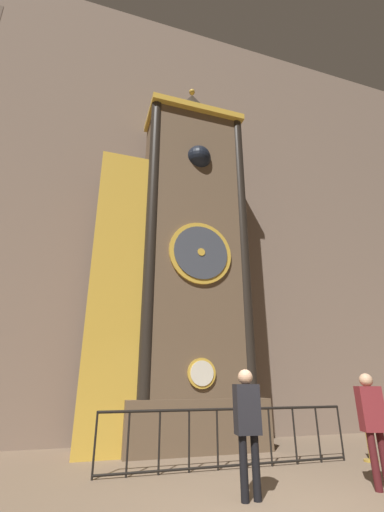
{
  "coord_description": "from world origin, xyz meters",
  "views": [
    {
      "loc": [
        -2.36,
        -3.81,
        1.45
      ],
      "look_at": [
        0.35,
        4.76,
        4.8
      ],
      "focal_mm": 24.0,
      "sensor_mm": 36.0,
      "label": 1
    }
  ],
  "objects_px": {
    "clock_tower": "(177,259)",
    "visitor_near": "(247,418)",
    "stanchion_post": "(368,442)",
    "visitor_far": "(372,418)"
  },
  "relations": [
    {
      "from": "clock_tower",
      "to": "visitor_near",
      "type": "distance_m",
      "value": 5.23
    },
    {
      "from": "clock_tower",
      "to": "visitor_near",
      "type": "relative_size",
      "value": 6.63
    },
    {
      "from": "visitor_near",
      "to": "stanchion_post",
      "type": "bearing_deg",
      "value": 30.61
    },
    {
      "from": "clock_tower",
      "to": "stanchion_post",
      "type": "relative_size",
      "value": 10.31
    },
    {
      "from": "visitor_far",
      "to": "stanchion_post",
      "type": "bearing_deg",
      "value": 68.89
    },
    {
      "from": "visitor_near",
      "to": "stanchion_post",
      "type": "height_order",
      "value": "visitor_near"
    },
    {
      "from": "clock_tower",
      "to": "visitor_far",
      "type": "relative_size",
      "value": 6.81
    },
    {
      "from": "visitor_near",
      "to": "visitor_far",
      "type": "height_order",
      "value": "visitor_near"
    },
    {
      "from": "visitor_near",
      "to": "visitor_far",
      "type": "distance_m",
      "value": 2.03
    },
    {
      "from": "clock_tower",
      "to": "visitor_far",
      "type": "bearing_deg",
      "value": -61.92
    }
  ]
}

